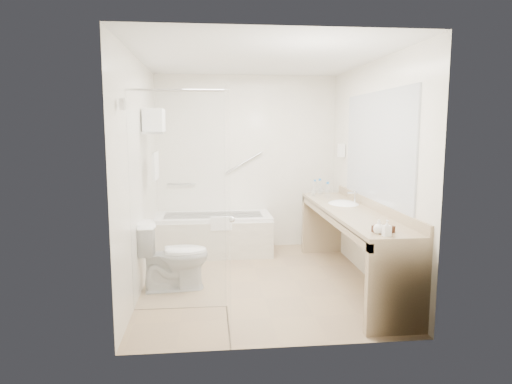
{
  "coord_description": "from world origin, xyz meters",
  "views": [
    {
      "loc": [
        -0.55,
        -5.03,
        1.76
      ],
      "look_at": [
        0.0,
        0.3,
        1.0
      ],
      "focal_mm": 32.0,
      "sensor_mm": 36.0,
      "label": 1
    }
  ],
  "objects": [
    {
      "name": "hairdryer_unit",
      "position": [
        1.25,
        1.05,
        1.45
      ],
      "size": [
        0.08,
        0.1,
        0.18
      ],
      "primitive_type": "cube",
      "color": "white",
      "rests_on": "wall_right"
    },
    {
      "name": "towel_shelf",
      "position": [
        -1.17,
        0.35,
        1.75
      ],
      "size": [
        0.24,
        0.55,
        0.81
      ],
      "color": "silver",
      "rests_on": "wall_left"
    },
    {
      "name": "floor",
      "position": [
        0.0,
        0.0,
        0.0
      ],
      "size": [
        3.2,
        3.2,
        0.0
      ],
      "primitive_type": "plane",
      "color": "#9D8160",
      "rests_on": "ground"
    },
    {
      "name": "grab_bar_long",
      "position": [
        -0.05,
        1.56,
        1.25
      ],
      "size": [
        0.53,
        0.03,
        0.33
      ],
      "primitive_type": "cylinder",
      "rotation": [
        0.0,
        1.05,
        0.0
      ],
      "color": "silver",
      "rests_on": "wall_back"
    },
    {
      "name": "drinking_glass_near",
      "position": [
        0.83,
        0.89,
        0.89
      ],
      "size": [
        0.08,
        0.08,
        0.08
      ],
      "primitive_type": "cylinder",
      "rotation": [
        0.0,
        0.0,
        -0.37
      ],
      "color": "silver",
      "rests_on": "vanity_counter"
    },
    {
      "name": "water_bottle_mid",
      "position": [
        0.98,
        0.72,
        0.95
      ],
      "size": [
        0.06,
        0.06,
        0.21
      ],
      "rotation": [
        0.0,
        0.0,
        -0.3
      ],
      "color": "silver",
      "rests_on": "vanity_counter"
    },
    {
      "name": "wall_back",
      "position": [
        0.0,
        1.6,
        1.25
      ],
      "size": [
        2.6,
        0.1,
        2.5
      ],
      "primitive_type": "cube",
      "color": "white",
      "rests_on": "ground"
    },
    {
      "name": "soap_bottle_a",
      "position": [
        0.93,
        -1.4,
        0.88
      ],
      "size": [
        0.07,
        0.14,
        0.06
      ],
      "primitive_type": "imported",
      "rotation": [
        0.0,
        0.0,
        0.05
      ],
      "color": "white",
      "rests_on": "vanity_counter"
    },
    {
      "name": "water_bottle_left",
      "position": [
        0.96,
        1.07,
        0.95
      ],
      "size": [
        0.07,
        0.07,
        0.21
      ],
      "rotation": [
        0.0,
        0.0,
        0.1
      ],
      "color": "silver",
      "rests_on": "vanity_counter"
    },
    {
      "name": "toilet",
      "position": [
        -0.95,
        -0.14,
        0.37
      ],
      "size": [
        0.8,
        0.51,
        0.75
      ],
      "primitive_type": "imported",
      "rotation": [
        0.0,
        0.0,
        1.68
      ],
      "color": "white",
      "rests_on": "floor"
    },
    {
      "name": "drinking_glass_far",
      "position": [
        0.97,
        1.04,
        0.89
      ],
      "size": [
        0.06,
        0.06,
        0.08
      ],
      "primitive_type": "cylinder",
      "rotation": [
        0.0,
        0.0,
        0.02
      ],
      "color": "silver",
      "rests_on": "vanity_counter"
    },
    {
      "name": "wall_left",
      "position": [
        -1.3,
        0.0,
        1.25
      ],
      "size": [
        0.1,
        3.2,
        2.5
      ],
      "primitive_type": "cube",
      "color": "white",
      "rests_on": "ground"
    },
    {
      "name": "water_bottle_right",
      "position": [
        0.9,
        1.1,
        0.94
      ],
      "size": [
        0.06,
        0.06,
        0.2
      ],
      "rotation": [
        0.0,
        0.0,
        -0.05
      ],
      "color": "silver",
      "rests_on": "vanity_counter"
    },
    {
      "name": "bathtub",
      "position": [
        -0.5,
        1.24,
        0.28
      ],
      "size": [
        1.6,
        0.73,
        0.59
      ],
      "color": "white",
      "rests_on": "floor"
    },
    {
      "name": "soap_bottle_b",
      "position": [
        0.9,
        -1.3,
        0.9
      ],
      "size": [
        0.11,
        0.14,
        0.09
      ],
      "primitive_type": "imported",
      "rotation": [
        0.0,
        0.0,
        -0.17
      ],
      "color": "white",
      "rests_on": "vanity_counter"
    },
    {
      "name": "shower_enclosure",
      "position": [
        -0.63,
        -0.93,
        1.07
      ],
      "size": [
        0.96,
        0.91,
        2.11
      ],
      "color": "silver",
      "rests_on": "floor"
    },
    {
      "name": "wall_right",
      "position": [
        1.3,
        0.0,
        1.25
      ],
      "size": [
        0.1,
        3.2,
        2.5
      ],
      "primitive_type": "cube",
      "color": "white",
      "rests_on": "ground"
    },
    {
      "name": "ceiling",
      "position": [
        0.0,
        0.0,
        2.5
      ],
      "size": [
        2.6,
        3.2,
        0.1
      ],
      "primitive_type": "cube",
      "color": "white",
      "rests_on": "wall_back"
    },
    {
      "name": "vanity_counter",
      "position": [
        1.02,
        -0.15,
        0.64
      ],
      "size": [
        0.55,
        2.7,
        0.95
      ],
      "color": "tan",
      "rests_on": "floor"
    },
    {
      "name": "amenity_basket",
      "position": [
        0.96,
        -1.26,
        0.88
      ],
      "size": [
        0.2,
        0.16,
        0.06
      ],
      "primitive_type": "cube",
      "rotation": [
        0.0,
        0.0,
        0.31
      ],
      "color": "#48271A",
      "rests_on": "vanity_counter"
    },
    {
      "name": "sink",
      "position": [
        1.05,
        0.25,
        0.82
      ],
      "size": [
        0.4,
        0.52,
        0.14
      ],
      "primitive_type": "ellipsoid",
      "color": "white",
      "rests_on": "vanity_counter"
    },
    {
      "name": "grab_bar_short",
      "position": [
        -0.95,
        1.56,
        0.95
      ],
      "size": [
        0.4,
        0.03,
        0.03
      ],
      "primitive_type": "cylinder",
      "rotation": [
        0.0,
        1.57,
        0.0
      ],
      "color": "silver",
      "rests_on": "wall_back"
    },
    {
      "name": "faucet",
      "position": [
        1.2,
        0.25,
        0.93
      ],
      "size": [
        0.03,
        0.03,
        0.14
      ],
      "primitive_type": "cylinder",
      "color": "silver",
      "rests_on": "vanity_counter"
    },
    {
      "name": "mirror",
      "position": [
        1.29,
        -0.15,
        1.55
      ],
      "size": [
        0.02,
        2.0,
        1.2
      ],
      "primitive_type": "cube",
      "color": "#B5BBC2",
      "rests_on": "wall_right"
    },
    {
      "name": "wall_front",
      "position": [
        0.0,
        -1.6,
        1.25
      ],
      "size": [
        2.6,
        0.1,
        2.5
      ],
      "primitive_type": "cube",
      "color": "white",
      "rests_on": "ground"
    }
  ]
}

